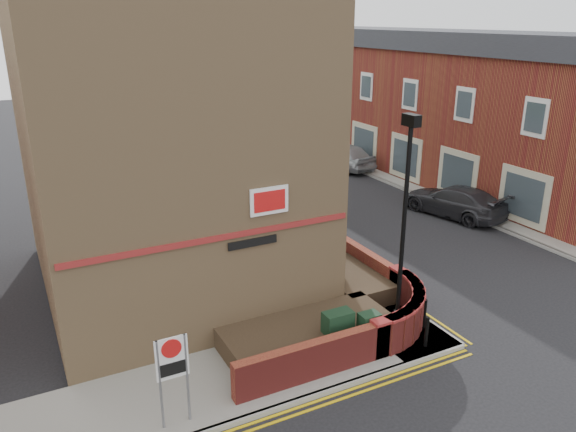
{
  "coord_description": "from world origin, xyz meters",
  "views": [
    {
      "loc": [
        -7.48,
        -9.76,
        8.71
      ],
      "look_at": [
        -0.41,
        4.0,
        3.18
      ],
      "focal_mm": 35.0,
      "sensor_mm": 36.0,
      "label": 1
    }
  ],
  "objects_px": {
    "lamppost": "(403,230)",
    "utility_cabinet_large": "(338,332)",
    "zone_sign": "(172,365)",
    "silver_car_near": "(279,191)"
  },
  "relations": [
    {
      "from": "lamppost",
      "to": "utility_cabinet_large",
      "type": "bearing_deg",
      "value": 176.99
    },
    {
      "from": "utility_cabinet_large",
      "to": "zone_sign",
      "type": "height_order",
      "value": "zone_sign"
    },
    {
      "from": "silver_car_near",
      "to": "lamppost",
      "type": "bearing_deg",
      "value": -125.67
    },
    {
      "from": "zone_sign",
      "to": "silver_car_near",
      "type": "distance_m",
      "value": 16.25
    },
    {
      "from": "lamppost",
      "to": "silver_car_near",
      "type": "height_order",
      "value": "lamppost"
    },
    {
      "from": "utility_cabinet_large",
      "to": "zone_sign",
      "type": "relative_size",
      "value": 0.55
    },
    {
      "from": "utility_cabinet_large",
      "to": "silver_car_near",
      "type": "distance_m",
      "value": 13.35
    },
    {
      "from": "lamppost",
      "to": "silver_car_near",
      "type": "relative_size",
      "value": 1.7
    },
    {
      "from": "lamppost",
      "to": "zone_sign",
      "type": "xyz_separation_m",
      "value": [
        -6.6,
        -0.7,
        -1.7
      ]
    },
    {
      "from": "lamppost",
      "to": "utility_cabinet_large",
      "type": "height_order",
      "value": "lamppost"
    }
  ]
}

